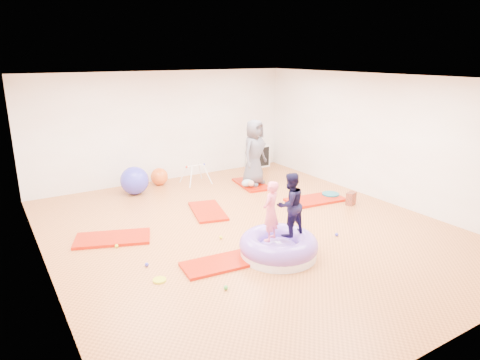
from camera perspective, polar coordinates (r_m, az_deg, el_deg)
room at (r=7.74m, az=1.17°, el=3.02°), size 7.01×8.01×2.81m
gym_mat_front_left at (r=6.87m, az=-2.84°, el=-11.10°), size 1.21×0.69×0.05m
gym_mat_mid_left at (r=8.05m, az=-16.62°, el=-7.48°), size 1.45×1.07×0.05m
gym_mat_center_back at (r=9.04m, az=-4.32°, el=-4.15°), size 0.90×1.34×0.05m
gym_mat_right at (r=9.84m, az=10.02°, el=-2.60°), size 1.38×0.80×0.05m
gym_mat_rear_right at (r=10.85m, az=1.54°, el=-0.56°), size 0.79×1.29×0.05m
inflatable_cushion at (r=7.13m, az=5.15°, el=-8.86°), size 1.30×1.30×0.41m
child_pink at (r=6.76m, az=4.12°, el=-3.78°), size 0.43×0.38×0.98m
child_navy at (r=6.96m, az=6.69°, el=-2.89°), size 0.54×0.43×1.06m
adult_caregiver at (r=10.58m, az=1.91°, el=3.70°), size 0.94×0.79×1.63m
infant at (r=10.52m, az=1.13°, el=-0.39°), size 0.33×0.34×0.19m
ball_pit_balls at (r=7.39m, az=-1.33°, el=-8.92°), size 3.63×2.23×0.06m
exercise_ball_blue at (r=10.38m, az=-13.89°, el=-0.07°), size 0.66×0.66×0.66m
exercise_ball_orange at (r=11.01m, az=-10.70°, el=0.46°), size 0.44×0.44×0.44m
infant_play_gym at (r=10.90m, az=-5.94°, el=1.14°), size 0.66×0.62×0.50m
cube_shelf at (r=12.56m, az=2.45°, el=3.21°), size 0.65×0.32×0.65m
balance_disc at (r=10.17m, az=11.98°, el=-1.98°), size 0.40×0.40×0.09m
backpack at (r=9.74m, az=14.58°, el=-2.41°), size 0.28×0.22×0.28m
yellow_toy at (r=6.54m, az=-10.68°, el=-12.99°), size 0.20×0.20×0.03m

